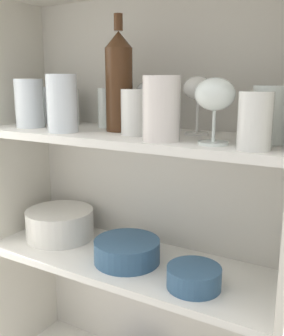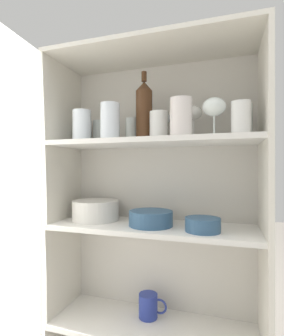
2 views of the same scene
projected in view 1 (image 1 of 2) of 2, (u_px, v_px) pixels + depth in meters
cupboard_back_panel at (156, 234)px, 1.22m from camera, size 0.88×0.02×1.39m
cupboard_side_left at (20, 224)px, 1.30m from camera, size 0.02×0.32×1.39m
shelf_board_middle at (130, 262)px, 1.09m from camera, size 0.84×0.29×0.02m
shelf_board_upper at (129, 136)px, 1.02m from camera, size 0.84×0.29×0.02m
tumbler_glass_0 at (110, 108)px, 1.12m from camera, size 0.07×0.07×0.11m
tumbler_glass_1 at (136, 112)px, 0.96m from camera, size 0.08×0.08×0.11m
tumbler_glass_2 at (29, 103)px, 1.11m from camera, size 0.08×0.08×0.14m
tumbler_glass_3 at (66, 107)px, 1.19m from camera, size 0.08×0.08×0.11m
tumbler_glass_4 at (255, 121)px, 0.75m from camera, size 0.07×0.07×0.11m
tumbler_glass_5 at (270, 115)px, 0.83m from camera, size 0.08×0.08×0.12m
tumbler_glass_6 at (62, 103)px, 1.01m from camera, size 0.08×0.08×0.15m
tumbler_glass_7 at (44, 105)px, 1.23m from camera, size 0.06×0.06×0.11m
tumbler_glass_8 at (161, 109)px, 0.86m from camera, size 0.08×0.08×0.14m
wine_glass_0 at (150, 95)px, 1.04m from camera, size 0.08×0.08×0.13m
wine_glass_1 at (198, 91)px, 0.95m from camera, size 0.07×0.07×0.14m
wine_glass_2 at (215, 97)px, 0.81m from camera, size 0.08×0.08×0.14m
wine_bottle at (119, 81)px, 1.02m from camera, size 0.07×0.07×0.29m
plate_stack_white at (60, 224)px, 1.24m from camera, size 0.21×0.21×0.09m
mixing_bowl_large at (128, 250)px, 1.07m from camera, size 0.18×0.18×0.06m
serving_bowl_small at (194, 276)px, 0.94m from camera, size 0.13×0.13×0.05m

